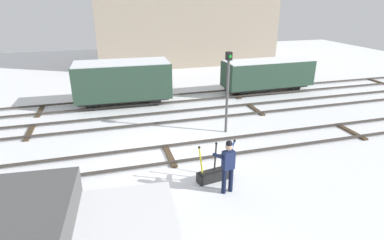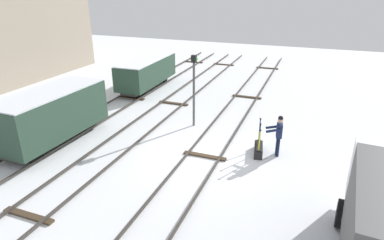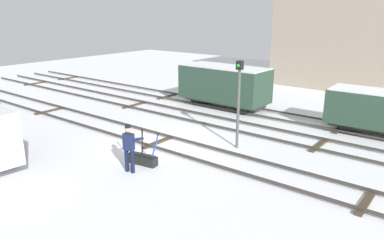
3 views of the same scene
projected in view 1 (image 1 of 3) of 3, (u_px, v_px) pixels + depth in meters
ground_plane at (169, 156)px, 12.64m from camera, size 60.00×60.00×0.00m
track_main_line at (169, 154)px, 12.60m from camera, size 44.00×1.94×0.18m
track_siding_near at (153, 119)px, 16.25m from camera, size 44.00×1.94×0.18m
track_siding_far at (145, 101)px, 19.00m from camera, size 44.00×1.94×0.18m
switch_lever_frame at (214, 174)px, 10.93m from camera, size 1.45×0.56×1.45m
rail_worker at (228, 163)px, 9.98m from camera, size 0.62×0.77×1.87m
signal_post at (228, 85)px, 14.08m from camera, size 0.24×0.32×3.78m
apartment_building at (184, 12)px, 29.46m from camera, size 16.79×6.46×9.37m
freight_car_far_end at (123, 81)px, 18.20m from camera, size 5.52×2.42×2.56m
freight_car_mid_siding at (268, 74)px, 20.68m from camera, size 5.99×2.05×2.17m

